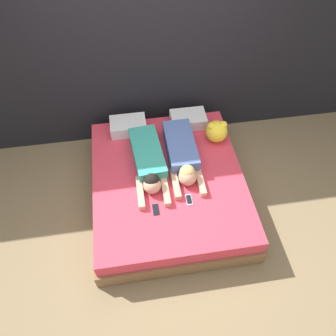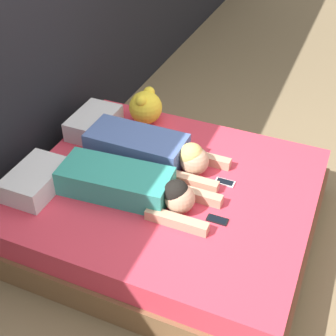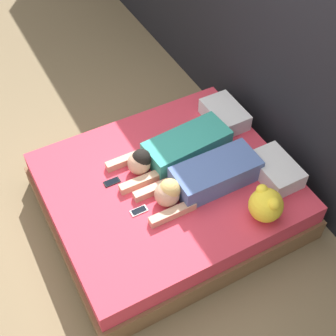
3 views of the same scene
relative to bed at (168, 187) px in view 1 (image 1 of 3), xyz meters
The scene contains 10 objects.
ground_plane 0.20m from the bed, ahead, with size 12.00×12.00×0.00m, color #7F6B4C.
wall_back 1.60m from the bed, 90.00° to the left, with size 12.00×0.06×2.60m.
bed is the anchor object (origin of this frame).
pillow_head_left 0.94m from the bed, 115.70° to the left, with size 0.45×0.30×0.16m.
pillow_head_right 0.94m from the bed, 64.30° to the left, with size 0.45×0.30×0.16m.
person_left 0.40m from the bed, 139.52° to the left, with size 0.39×1.10×0.23m.
person_right 0.43m from the bed, 46.56° to the left, with size 0.35×1.04×0.24m.
cell_phone_left 0.52m from the bed, 114.97° to the right, with size 0.06×0.14×0.01m.
cell_phone_right 0.45m from the bed, 63.72° to the right, with size 0.06×0.14×0.01m.
plush_toy 0.91m from the bed, 35.69° to the left, with size 0.27×0.27×0.28m.
Camera 1 is at (-0.34, -2.24, 3.43)m, focal length 35.00 mm.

